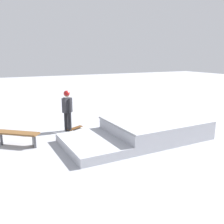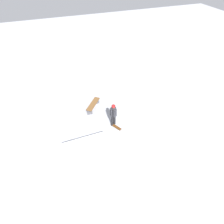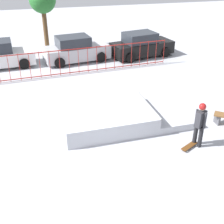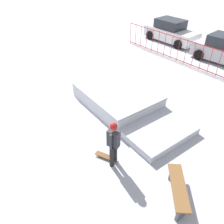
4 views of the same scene
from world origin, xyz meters
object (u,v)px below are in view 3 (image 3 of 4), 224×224
skate_ramp (118,117)px  skateboard (189,146)px  skater (200,122)px  parked_car_silver (76,50)px  parked_car_black (141,46)px  distant_tree (43,1)px

skate_ramp → skateboard: skate_ramp is taller
skater → parked_car_silver: 10.94m
skater → parked_car_black: bearing=-124.8°
skater → parked_car_silver: bearing=-101.4°
distant_tree → parked_car_black: bearing=-31.9°
skateboard → distant_tree: (-4.12, 14.24, 3.17)m
parked_car_silver → skateboard: bearing=-85.3°
skate_ramp → parked_car_silver: size_ratio=1.27×
skateboard → skater: bearing=164.7°
skate_ramp → distant_tree: distant_tree is taller
parked_car_silver → distant_tree: distant_tree is taller
parked_car_silver → distant_tree: (-1.61, 3.61, 2.52)m
skateboard → parked_car_silver: bearing=-105.0°
skateboard → parked_car_silver: parked_car_silver is taller
parked_car_silver → skater: bearing=-83.5°
skater → parked_car_black: (1.54, 10.43, -0.28)m
skateboard → parked_car_black: bearing=-128.3°
skateboard → distant_tree: bearing=-102.1°
skater → parked_car_silver: (-2.84, 10.56, -0.28)m
skateboard → parked_car_silver: 10.94m
skate_ramp → skateboard: 3.09m
skater → distant_tree: (-4.45, 14.17, 2.24)m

